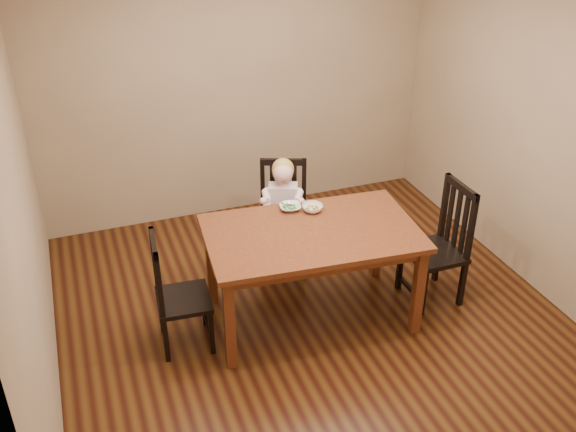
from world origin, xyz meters
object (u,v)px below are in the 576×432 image
object	(u,v)px
dining_table	(312,241)
toddler	(283,205)
chair_right	(440,246)
bowl_veg	(312,208)
bowl_peas	(290,207)
chair_left	(176,295)
chair_child	(283,217)

from	to	relation	value
dining_table	toddler	distance (m)	0.79
chair_right	toddler	size ratio (longest dim) A/B	1.82
chair_right	bowl_veg	size ratio (longest dim) A/B	6.25
chair_right	toddler	distance (m)	1.39
chair_right	bowl_veg	bearing A→B (deg)	68.23
dining_table	bowl_peas	distance (m)	0.39
dining_table	chair_left	size ratio (longest dim) A/B	1.77
chair_left	bowl_veg	bearing A→B (deg)	106.82
chair_left	chair_right	world-z (taller)	chair_right
chair_right	bowl_peas	bearing A→B (deg)	67.41
dining_table	chair_child	bearing A→B (deg)	85.65
chair_left	chair_right	xyz separation A→B (m)	(2.18, -0.14, 0.04)
toddler	chair_left	bearing A→B (deg)	54.75
dining_table	bowl_veg	size ratio (longest dim) A/B	10.14
bowl_peas	toddler	bearing A→B (deg)	78.29
chair_left	bowl_veg	world-z (taller)	chair_left
chair_child	bowl_veg	world-z (taller)	chair_child
chair_left	bowl_veg	xyz separation A→B (m)	(1.20, 0.26, 0.38)
chair_left	toddler	bearing A→B (deg)	128.56
chair_child	toddler	bearing A→B (deg)	90.00
toddler	bowl_veg	xyz separation A→B (m)	(0.08, -0.49, 0.21)
chair_child	bowl_peas	size ratio (longest dim) A/B	5.77
dining_table	chair_right	world-z (taller)	chair_right
bowl_peas	bowl_veg	xyz separation A→B (m)	(0.16, -0.08, 0.01)
chair_child	chair_left	bearing A→B (deg)	55.95
chair_right	toddler	xyz separation A→B (m)	(-1.06, 0.89, 0.12)
dining_table	bowl_veg	world-z (taller)	bowl_veg
chair_left	toddler	xyz separation A→B (m)	(1.12, 0.75, 0.17)
chair_right	chair_child	bearing A→B (deg)	48.19
dining_table	toddler	xyz separation A→B (m)	(0.05, 0.78, -0.09)
chair_child	bowl_peas	distance (m)	0.59
dining_table	chair_right	size ratio (longest dim) A/B	1.62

